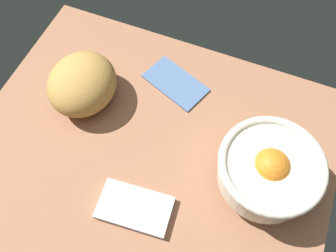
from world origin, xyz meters
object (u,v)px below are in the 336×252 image
at_px(fruit_bowl, 269,170).
at_px(napkin_spare, 135,208).
at_px(bread_loaf, 82,84).
at_px(napkin_folded, 175,82).

height_order(fruit_bowl, napkin_spare, fruit_bowl).
relative_size(fruit_bowl, napkin_spare, 1.39).
bearing_deg(napkin_spare, bread_loaf, 137.11).
distance_m(fruit_bowl, napkin_folded, 0.30).
distance_m(fruit_bowl, napkin_spare, 0.26).
distance_m(bread_loaf, napkin_spare, 0.29).
xyz_separation_m(fruit_bowl, bread_loaf, (-0.42, 0.05, -0.02)).
xyz_separation_m(bread_loaf, napkin_folded, (0.17, 0.11, -0.05)).
bearing_deg(fruit_bowl, bread_loaf, 172.96).
bearing_deg(fruit_bowl, napkin_spare, -145.99).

